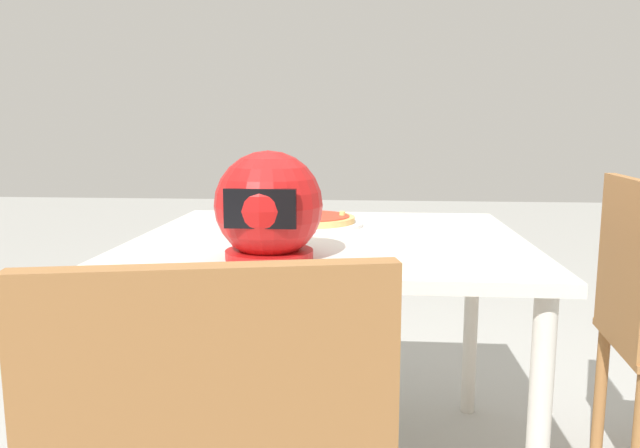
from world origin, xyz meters
The scene contains 4 objects.
dining_table centered at (0.00, 0.00, 0.65)m, with size 1.08×1.00×0.73m.
pizza_plate centered at (0.07, -0.17, 0.73)m, with size 0.33×0.33×0.01m, color white.
pizza centered at (0.08, -0.17, 0.75)m, with size 0.28×0.28×0.05m.
motorcycle_helmet centered at (0.12, 0.31, 0.85)m, with size 0.25×0.25×0.25m.
Camera 1 is at (-0.11, 1.69, 1.03)m, focal length 33.88 mm.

